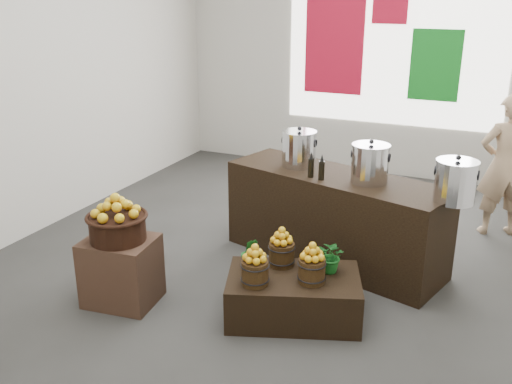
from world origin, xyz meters
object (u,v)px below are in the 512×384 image
at_px(crate, 121,271).
at_px(stock_pot_right, 455,183).
at_px(counter, 334,218).
at_px(stock_pot_center, 370,165).
at_px(shopper, 505,165).
at_px(wicker_basket, 118,228).
at_px(stock_pot_left, 299,150).
at_px(display_table, 293,296).

height_order(crate, stock_pot_right, stock_pot_right).
relative_size(counter, stock_pot_center, 6.47).
bearing_deg(shopper, stock_pot_right, 54.57).
bearing_deg(wicker_basket, stock_pot_left, 59.05).
relative_size(display_table, counter, 0.49).
relative_size(crate, display_table, 0.55).
distance_m(display_table, counter, 1.26).
bearing_deg(stock_pot_left, stock_pot_right, -15.70).
relative_size(wicker_basket, stock_pot_left, 1.38).
bearing_deg(stock_pot_left, wicker_basket, -120.95).
distance_m(crate, display_table, 1.58).
bearing_deg(crate, wicker_basket, 0.00).
relative_size(stock_pot_left, shopper, 0.22).
distance_m(counter, stock_pot_center, 0.75).
height_order(wicker_basket, counter, counter).
distance_m(crate, stock_pot_left, 2.20).
xyz_separation_m(wicker_basket, stock_pot_center, (1.86, 1.53, 0.39)).
distance_m(stock_pot_center, stock_pot_right, 0.84).
xyz_separation_m(counter, stock_pot_left, (-0.46, 0.13, 0.65)).
height_order(counter, stock_pot_left, stock_pot_left).
relative_size(crate, wicker_basket, 1.25).
height_order(stock_pot_right, shopper, shopper).
distance_m(crate, counter, 2.23).
relative_size(wicker_basket, shopper, 0.30).
distance_m(counter, stock_pot_left, 0.81).
bearing_deg(stock_pot_center, display_table, -106.87).
distance_m(stock_pot_center, shopper, 1.99).
height_order(display_table, stock_pot_left, stock_pot_left).
height_order(crate, display_table, crate).
bearing_deg(wicker_basket, shopper, 45.28).
height_order(wicker_basket, stock_pot_left, stock_pot_left).
bearing_deg(stock_pot_right, stock_pot_left, 164.30).
relative_size(crate, stock_pot_right, 1.73).
relative_size(crate, stock_pot_center, 1.73).
relative_size(wicker_basket, stock_pot_center, 1.38).
relative_size(stock_pot_left, stock_pot_center, 1.00).
bearing_deg(display_table, crate, 174.68).
height_order(crate, stock_pot_center, stock_pot_center).
relative_size(display_table, shopper, 0.68).
relative_size(stock_pot_center, shopper, 0.22).
height_order(stock_pot_center, shopper, shopper).
height_order(stock_pot_left, stock_pot_right, same).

